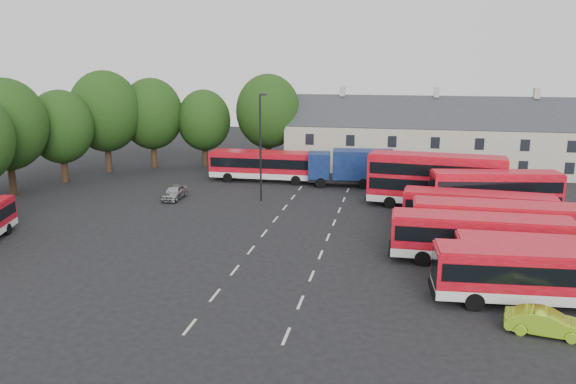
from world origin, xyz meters
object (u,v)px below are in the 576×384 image
silver_car (174,192)px  bus_dd_south (495,193)px  bus_row_a (542,272)px  lamppost (261,145)px  lime_car (546,322)px  box_truck (352,166)px

silver_car → bus_dd_south: bearing=-6.1°
silver_car → bus_row_a: bearing=-34.9°
bus_row_a → lamppost: lamppost is taller
silver_car → lime_car: silver_car is taller
box_truck → lamppost: (-7.92, -8.08, 3.23)m
bus_row_a → box_truck: 30.60m
bus_dd_south → silver_car: (-29.07, 2.05, -1.75)m
box_truck → lime_car: box_truck is taller
bus_dd_south → lime_car: bus_dd_south is taller
lime_car → bus_dd_south: bearing=8.0°
box_truck → silver_car: 18.74m
bus_row_a → lime_car: bus_row_a is taller
lime_car → lamppost: lamppost is taller
bus_dd_south → silver_car: bus_dd_south is taller
bus_dd_south → box_truck: bus_dd_south is taller
lamppost → bus_dd_south: bearing=-8.4°
bus_row_a → lamppost: 28.78m
bus_row_a → bus_dd_south: size_ratio=1.09×
bus_row_a → box_truck: bearing=110.5°
bus_dd_south → lime_car: size_ratio=2.76×
silver_car → lamppost: (8.41, 1.00, 4.74)m
lime_car → silver_car: bearing=61.4°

